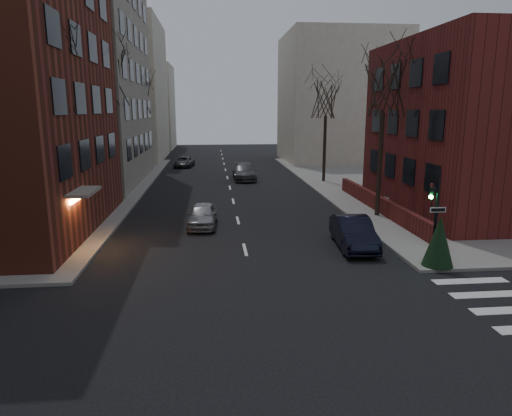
{
  "coord_description": "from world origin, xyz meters",
  "views": [
    {
      "loc": [
        -1.52,
        -9.17,
        6.68
      ],
      "look_at": [
        0.56,
        12.29,
        2.0
      ],
      "focal_mm": 32.0,
      "sensor_mm": 36.0,
      "label": 1
    }
  ],
  "objects_px": {
    "tree_left_b": "(109,78)",
    "car_lane_silver": "(202,215)",
    "streetlamp_far": "(150,132)",
    "evergreen_shrub": "(439,241)",
    "parked_sedan": "(353,233)",
    "car_lane_far": "(184,162)",
    "tree_right_a": "(384,86)",
    "streetlamp_near": "(110,147)",
    "car_lane_gray": "(244,172)",
    "tree_right_b": "(326,99)",
    "traffic_signal": "(434,223)",
    "tree_left_c": "(139,96)",
    "tree_left_a": "(55,70)",
    "sandwich_board": "(385,204)"
  },
  "relations": [
    {
      "from": "tree_left_b",
      "to": "car_lane_silver",
      "type": "bearing_deg",
      "value": -54.31
    },
    {
      "from": "tree_left_b",
      "to": "streetlamp_far",
      "type": "bearing_deg",
      "value": 87.85
    },
    {
      "from": "evergreen_shrub",
      "to": "parked_sedan",
      "type": "bearing_deg",
      "value": 127.96
    },
    {
      "from": "streetlamp_far",
      "to": "car_lane_far",
      "type": "distance_m",
      "value": 5.91
    },
    {
      "from": "tree_right_a",
      "to": "car_lane_far",
      "type": "relative_size",
      "value": 2.29
    },
    {
      "from": "streetlamp_near",
      "to": "car_lane_gray",
      "type": "xyz_separation_m",
      "value": [
        9.79,
        12.54,
        -3.47
      ]
    },
    {
      "from": "tree_right_a",
      "to": "car_lane_silver",
      "type": "height_order",
      "value": "tree_right_a"
    },
    {
      "from": "tree_right_a",
      "to": "tree_right_b",
      "type": "height_order",
      "value": "tree_right_a"
    },
    {
      "from": "tree_right_b",
      "to": "parked_sedan",
      "type": "distance_m",
      "value": 21.54
    },
    {
      "from": "traffic_signal",
      "to": "tree_left_b",
      "type": "relative_size",
      "value": 0.37
    },
    {
      "from": "parked_sedan",
      "to": "tree_left_c",
      "type": "bearing_deg",
      "value": 120.73
    },
    {
      "from": "traffic_signal",
      "to": "tree_left_a",
      "type": "xyz_separation_m",
      "value": [
        -16.74,
        5.01,
        6.56
      ]
    },
    {
      "from": "car_lane_gray",
      "to": "tree_right_b",
      "type": "bearing_deg",
      "value": -19.33
    },
    {
      "from": "streetlamp_near",
      "to": "sandwich_board",
      "type": "bearing_deg",
      "value": -9.59
    },
    {
      "from": "car_lane_gray",
      "to": "evergreen_shrub",
      "type": "bearing_deg",
      "value": -76.17
    },
    {
      "from": "traffic_signal",
      "to": "evergreen_shrub",
      "type": "height_order",
      "value": "traffic_signal"
    },
    {
      "from": "sandwich_board",
      "to": "tree_left_c",
      "type": "bearing_deg",
      "value": 123.29
    },
    {
      "from": "evergreen_shrub",
      "to": "streetlamp_near",
      "type": "bearing_deg",
      "value": 140.14
    },
    {
      "from": "car_lane_gray",
      "to": "evergreen_shrub",
      "type": "relative_size",
      "value": 2.45
    },
    {
      "from": "tree_right_b",
      "to": "car_lane_gray",
      "type": "xyz_separation_m",
      "value": [
        -7.21,
        2.54,
        -6.82
      ]
    },
    {
      "from": "streetlamp_far",
      "to": "tree_left_b",
      "type": "bearing_deg",
      "value": -92.15
    },
    {
      "from": "traffic_signal",
      "to": "sandwich_board",
      "type": "height_order",
      "value": "traffic_signal"
    },
    {
      "from": "car_lane_gray",
      "to": "car_lane_far",
      "type": "height_order",
      "value": "car_lane_gray"
    },
    {
      "from": "streetlamp_far",
      "to": "streetlamp_near",
      "type": "bearing_deg",
      "value": -90.0
    },
    {
      "from": "traffic_signal",
      "to": "tree_left_a",
      "type": "bearing_deg",
      "value": 163.35
    },
    {
      "from": "streetlamp_far",
      "to": "traffic_signal",
      "type": "bearing_deg",
      "value": -63.94
    },
    {
      "from": "tree_left_a",
      "to": "car_lane_silver",
      "type": "bearing_deg",
      "value": 22.08
    },
    {
      "from": "traffic_signal",
      "to": "car_lane_silver",
      "type": "bearing_deg",
      "value": 142.53
    },
    {
      "from": "tree_left_a",
      "to": "tree_left_b",
      "type": "xyz_separation_m",
      "value": [
        0.0,
        12.0,
        0.44
      ]
    },
    {
      "from": "tree_left_a",
      "to": "sandwich_board",
      "type": "distance_m",
      "value": 20.68
    },
    {
      "from": "tree_left_a",
      "to": "parked_sedan",
      "type": "xyz_separation_m",
      "value": [
        14.14,
        -2.13,
        -7.71
      ]
    },
    {
      "from": "tree_left_c",
      "to": "tree_left_b",
      "type": "bearing_deg",
      "value": -90.0
    },
    {
      "from": "tree_right_b",
      "to": "car_lane_silver",
      "type": "relative_size",
      "value": 2.31
    },
    {
      "from": "tree_left_a",
      "to": "evergreen_shrub",
      "type": "bearing_deg",
      "value": -18.16
    },
    {
      "from": "tree_right_b",
      "to": "tree_left_a",
      "type": "bearing_deg",
      "value": -134.36
    },
    {
      "from": "car_lane_silver",
      "to": "car_lane_far",
      "type": "relative_size",
      "value": 0.94
    },
    {
      "from": "streetlamp_near",
      "to": "sandwich_board",
      "type": "xyz_separation_m",
      "value": [
        17.87,
        -3.02,
        -3.62
      ]
    },
    {
      "from": "parked_sedan",
      "to": "streetlamp_near",
      "type": "bearing_deg",
      "value": 147.24
    },
    {
      "from": "streetlamp_near",
      "to": "car_lane_far",
      "type": "distance_m",
      "value": 23.69
    },
    {
      "from": "tree_left_b",
      "to": "evergreen_shrub",
      "type": "xyz_separation_m",
      "value": [
        16.77,
        -17.5,
        -7.68
      ]
    },
    {
      "from": "tree_left_c",
      "to": "traffic_signal",
      "type": "bearing_deg",
      "value": -61.64
    },
    {
      "from": "traffic_signal",
      "to": "tree_right_b",
      "type": "relative_size",
      "value": 0.44
    },
    {
      "from": "tree_left_c",
      "to": "parked_sedan",
      "type": "distance_m",
      "value": 32.31
    },
    {
      "from": "traffic_signal",
      "to": "tree_right_b",
      "type": "bearing_deg",
      "value": 87.85
    },
    {
      "from": "tree_right_a",
      "to": "sandwich_board",
      "type": "distance_m",
      "value": 7.52
    },
    {
      "from": "traffic_signal",
      "to": "tree_left_c",
      "type": "relative_size",
      "value": 0.41
    },
    {
      "from": "tree_left_a",
      "to": "car_lane_far",
      "type": "relative_size",
      "value": 2.42
    },
    {
      "from": "tree_left_b",
      "to": "car_lane_gray",
      "type": "distance_m",
      "value": 15.72
    },
    {
      "from": "tree_right_a",
      "to": "streetlamp_near",
      "type": "distance_m",
      "value": 17.87
    },
    {
      "from": "streetlamp_far",
      "to": "tree_left_c",
      "type": "bearing_deg",
      "value": -106.7
    }
  ]
}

